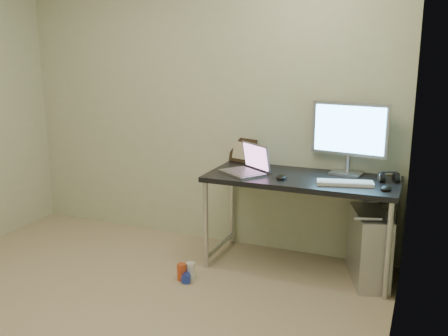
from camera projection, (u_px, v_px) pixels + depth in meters
floor at (83, 332)px, 3.08m from camera, size 3.50×3.50×0.00m
wall_back at (201, 102)px, 4.36m from camera, size 3.50×0.02×2.50m
wall_right at (398, 157)px, 2.14m from camera, size 0.02×3.50×2.50m
desk at (301, 188)px, 3.84m from camera, size 1.45×0.64×0.75m
tower_computer at (369, 247)px, 3.71m from camera, size 0.38×0.56×0.57m
cable_a at (368, 217)px, 3.96m from camera, size 0.01×0.16×0.69m
cable_b at (379, 222)px, 3.91m from camera, size 0.02×0.11×0.71m
can_red at (182, 272)px, 3.76m from camera, size 0.08×0.08×0.13m
can_white at (191, 271)px, 3.79m from camera, size 0.09×0.09×0.13m
can_blue at (186, 276)px, 3.75m from camera, size 0.12×0.15×0.07m
laptop at (248, 166)px, 3.92m from camera, size 0.43×0.41×0.23m
monitor at (349, 133)px, 3.83m from camera, size 0.60×0.21×0.56m
keyboard at (345, 183)px, 3.60m from camera, size 0.42×0.22×0.02m
mouse_right at (386, 187)px, 3.45m from camera, size 0.10×0.13×0.04m
mouse_left at (281, 176)px, 3.76m from camera, size 0.10×0.14×0.04m
headphones at (389, 178)px, 3.67m from camera, size 0.17×0.10×0.10m
picture_frame at (243, 151)px, 4.28m from camera, size 0.27×0.15×0.21m
webcam at (261, 155)px, 4.22m from camera, size 0.04×0.03×0.11m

